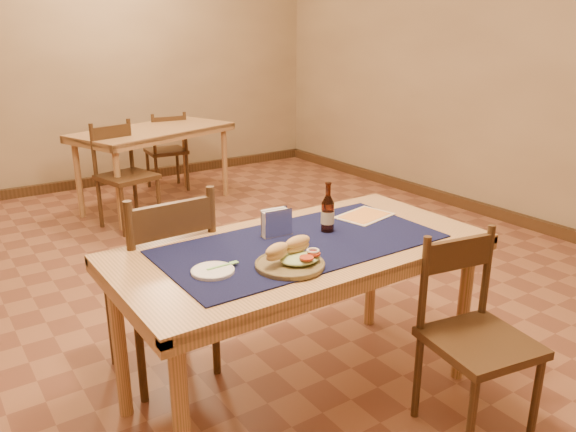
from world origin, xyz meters
TOP-DOWN VIEW (x-y plane):
  - room at (0.00, 0.00)m, footprint 6.04×7.04m
  - main_table at (0.00, -0.80)m, footprint 1.60×0.80m
  - placemat at (0.00, -0.80)m, footprint 1.20×0.60m
  - baseboard at (0.00, 0.00)m, footprint 6.00×7.00m
  - back_table at (0.59, 2.40)m, footprint 1.62×1.17m
  - chair_main_far at (-0.44, -0.29)m, footprint 0.46×0.46m
  - chair_main_near at (0.47, -1.37)m, footprint 0.45×0.45m
  - chair_back_near at (0.15, 1.99)m, footprint 0.50×0.50m
  - chair_back_far at (0.91, 2.88)m, footprint 0.42×0.42m
  - sandwich_plate at (-0.17, -0.98)m, footprint 0.27×0.27m
  - side_plate at (-0.45, -0.86)m, footprint 0.16×0.16m
  - fork at (-0.39, -0.85)m, footprint 0.13×0.02m
  - beer_bottle at (0.19, -0.74)m, footprint 0.06×0.06m
  - napkin_holder at (-0.04, -0.67)m, footprint 0.14×0.06m
  - menu_card at (0.47, -0.68)m, footprint 0.30×0.24m

SIDE VIEW (x-z plane):
  - baseboard at x=0.00m, z-range 0.00..0.10m
  - chair_back_far at x=0.91m, z-range 0.02..0.85m
  - chair_main_near at x=0.47m, z-range 0.02..0.86m
  - chair_back_near at x=0.15m, z-range 0.02..0.91m
  - chair_main_far at x=-0.44m, z-range 0.02..0.98m
  - main_table at x=0.00m, z-range 0.29..1.04m
  - back_table at x=0.59m, z-range 0.29..1.04m
  - placemat at x=0.00m, z-range 0.75..0.76m
  - menu_card at x=0.47m, z-range 0.76..0.76m
  - side_plate at x=-0.45m, z-range 0.76..0.77m
  - fork at x=-0.39m, z-range 0.77..0.77m
  - sandwich_plate at x=-0.17m, z-range 0.73..0.84m
  - napkin_holder at x=-0.04m, z-range 0.75..0.88m
  - beer_bottle at x=0.19m, z-range 0.73..0.95m
  - room at x=0.00m, z-range -0.02..2.82m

